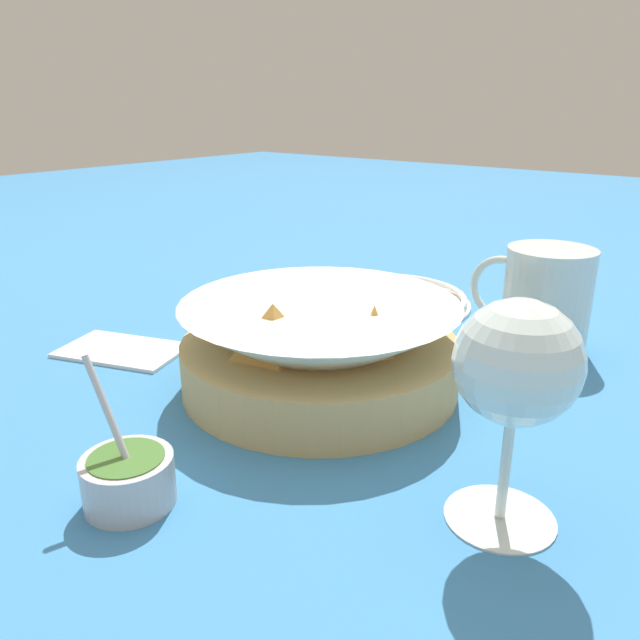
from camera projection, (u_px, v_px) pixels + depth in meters
The scene contains 7 objects.
ground_plane at pixel (352, 382), 0.62m from camera, with size 4.00×4.00×0.00m, color teal.
food_basket at pixel (320, 349), 0.60m from camera, with size 0.26×0.26×0.10m.
sauce_cup at pixel (128, 477), 0.43m from camera, with size 0.07×0.06×0.10m.
wine_glass at pixel (516, 370), 0.38m from camera, with size 0.08×0.08×0.15m.
beer_mug at pixel (544, 303), 0.68m from camera, with size 0.14×0.09×0.11m.
side_plate at pixel (387, 299), 0.85m from camera, with size 0.22×0.22×0.01m.
napkin at pixel (122, 349), 0.69m from camera, with size 0.15×0.12×0.01m.
Camera 1 is at (-0.32, 0.46, 0.26)m, focal length 35.00 mm.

